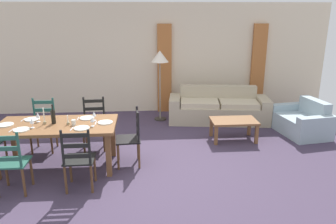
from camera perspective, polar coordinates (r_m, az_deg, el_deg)
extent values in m
cube|color=#41344B|center=(5.53, -5.14, -9.60)|extent=(9.60, 9.60, 0.02)
cube|color=beige|center=(8.32, -5.14, 9.29)|extent=(9.60, 0.16, 2.70)
cube|color=#B36733|center=(8.24, -0.62, 7.52)|extent=(0.35, 0.08, 2.20)
cube|color=#B36733|center=(8.72, 15.45, 7.45)|extent=(0.35, 0.08, 2.20)
cube|color=brown|center=(5.53, -18.97, -2.26)|extent=(1.90, 0.96, 0.05)
cube|color=brown|center=(5.16, -10.35, -7.45)|extent=(0.08, 0.08, 0.70)
cube|color=brown|center=(6.25, -25.37, -4.44)|extent=(0.08, 0.08, 0.70)
cube|color=brown|center=(5.86, -9.63, -4.37)|extent=(0.08, 0.08, 0.70)
cube|color=#245749|center=(5.11, -25.54, -7.98)|extent=(0.42, 0.40, 0.03)
cylinder|color=brown|center=(5.41, -26.42, -9.40)|extent=(0.04, 0.04, 0.43)
cylinder|color=brown|center=(5.29, -22.75, -9.52)|extent=(0.04, 0.04, 0.43)
cylinder|color=brown|center=(5.00, -23.92, -11.23)|extent=(0.04, 0.04, 0.43)
cylinder|color=#245749|center=(4.80, -24.62, -6.02)|extent=(0.04, 0.04, 0.50)
cube|color=#245749|center=(4.92, -26.42, -7.39)|extent=(0.38, 0.03, 0.06)
cube|color=#245749|center=(4.86, -26.65, -5.77)|extent=(0.38, 0.03, 0.06)
cube|color=#245749|center=(4.81, -26.88, -4.12)|extent=(0.38, 0.03, 0.06)
cube|color=black|center=(4.88, -15.22, -7.99)|extent=(0.42, 0.40, 0.03)
cylinder|color=brown|center=(5.17, -16.69, -9.51)|extent=(0.04, 0.04, 0.43)
cylinder|color=brown|center=(5.10, -12.68, -9.53)|extent=(0.04, 0.04, 0.43)
cylinder|color=brown|center=(4.87, -17.48, -11.28)|extent=(0.04, 0.04, 0.43)
cylinder|color=brown|center=(4.80, -13.21, -11.33)|extent=(0.04, 0.04, 0.43)
cylinder|color=black|center=(4.67, -18.01, -5.93)|extent=(0.04, 0.04, 0.50)
cylinder|color=black|center=(4.59, -13.62, -5.91)|extent=(0.04, 0.04, 0.50)
cube|color=black|center=(4.68, -15.71, -7.40)|extent=(0.38, 0.03, 0.06)
cube|color=black|center=(4.62, -15.85, -5.70)|extent=(0.38, 0.03, 0.06)
cube|color=black|center=(4.56, -16.01, -3.96)|extent=(0.38, 0.03, 0.06)
cube|color=#21534A|center=(6.39, -21.06, -2.55)|extent=(0.43, 0.41, 0.03)
cylinder|color=brown|center=(6.26, -19.71, -5.04)|extent=(0.04, 0.04, 0.43)
cylinder|color=brown|center=(6.37, -22.83, -5.01)|extent=(0.04, 0.04, 0.43)
cylinder|color=brown|center=(6.56, -18.93, -3.94)|extent=(0.04, 0.04, 0.43)
cylinder|color=brown|center=(6.67, -21.91, -3.93)|extent=(0.04, 0.04, 0.43)
cylinder|color=#21534A|center=(6.41, -19.34, 0.18)|extent=(0.04, 0.04, 0.50)
cylinder|color=#21534A|center=(6.52, -22.39, 0.12)|extent=(0.04, 0.04, 0.50)
cube|color=#21534A|center=(6.50, -20.76, -0.95)|extent=(0.38, 0.03, 0.06)
cube|color=#21534A|center=(6.46, -20.90, 0.32)|extent=(0.38, 0.03, 0.06)
cube|color=#21534A|center=(6.42, -21.04, 1.60)|extent=(0.38, 0.03, 0.06)
cube|color=black|center=(6.20, -12.81, -2.38)|extent=(0.44, 0.42, 0.03)
cylinder|color=brown|center=(6.10, -11.12, -4.89)|extent=(0.04, 0.04, 0.43)
cylinder|color=brown|center=(6.14, -14.48, -4.99)|extent=(0.04, 0.04, 0.43)
cylinder|color=brown|center=(6.42, -10.94, -3.77)|extent=(0.04, 0.04, 0.43)
cylinder|color=brown|center=(6.45, -14.13, -3.86)|extent=(0.04, 0.04, 0.43)
cylinder|color=black|center=(6.26, -11.19, 0.45)|extent=(0.04, 0.04, 0.50)
cylinder|color=black|center=(6.30, -14.45, 0.33)|extent=(0.04, 0.04, 0.50)
cube|color=black|center=(6.32, -12.75, -0.74)|extent=(0.38, 0.04, 0.06)
cube|color=black|center=(6.27, -12.84, 0.56)|extent=(0.38, 0.04, 0.06)
cube|color=black|center=(6.23, -12.93, 1.89)|extent=(0.38, 0.04, 0.06)
cylinder|color=brown|center=(6.18, -26.46, -6.16)|extent=(0.04, 0.04, 0.43)
cube|color=black|center=(5.46, -7.03, -4.77)|extent=(0.43, 0.45, 0.03)
cylinder|color=brown|center=(5.39, -8.71, -7.82)|extent=(0.04, 0.04, 0.43)
cylinder|color=brown|center=(5.72, -8.70, -6.31)|extent=(0.04, 0.04, 0.43)
cylinder|color=brown|center=(5.39, -5.07, -7.66)|extent=(0.04, 0.04, 0.43)
cylinder|color=brown|center=(5.72, -5.27, -6.17)|extent=(0.04, 0.04, 0.43)
cylinder|color=black|center=(5.20, -5.21, -2.73)|extent=(0.04, 0.04, 0.50)
cylinder|color=black|center=(5.54, -5.41, -1.48)|extent=(0.04, 0.04, 0.50)
cube|color=black|center=(5.42, -5.28, -3.39)|extent=(0.05, 0.38, 0.06)
cube|color=black|center=(5.37, -5.32, -1.89)|extent=(0.05, 0.38, 0.06)
cube|color=black|center=(5.32, -5.36, -0.36)|extent=(0.05, 0.38, 0.06)
cylinder|color=white|center=(5.43, -24.24, -2.84)|extent=(0.24, 0.24, 0.02)
cube|color=silver|center=(5.48, -25.71, -2.90)|extent=(0.03, 0.17, 0.01)
cylinder|color=white|center=(5.19, -14.85, -2.75)|extent=(0.24, 0.24, 0.02)
cube|color=silver|center=(5.22, -16.47, -2.83)|extent=(0.03, 0.17, 0.01)
cylinder|color=white|center=(5.87, -22.67, -1.19)|extent=(0.24, 0.24, 0.02)
cube|color=silver|center=(5.92, -24.03, -1.27)|extent=(0.03, 0.17, 0.01)
cylinder|color=white|center=(5.65, -13.98, -1.04)|extent=(0.24, 0.24, 0.02)
cube|color=silver|center=(5.68, -15.47, -1.12)|extent=(0.02, 0.17, 0.01)
cylinder|color=white|center=(5.77, -26.52, -2.01)|extent=(0.24, 0.24, 0.02)
cylinder|color=white|center=(5.37, -10.93, -1.80)|extent=(0.24, 0.24, 0.02)
cube|color=silver|center=(5.39, -12.51, -1.89)|extent=(0.02, 0.17, 0.01)
cylinder|color=black|center=(5.53, -19.44, -0.81)|extent=(0.07, 0.07, 0.22)
cylinder|color=black|center=(5.49, -19.59, 0.68)|extent=(0.02, 0.02, 0.08)
cylinder|color=black|center=(5.48, -19.64, 1.16)|extent=(0.03, 0.03, 0.02)
cylinder|color=white|center=(5.47, -22.61, -2.56)|extent=(0.06, 0.06, 0.01)
cylinder|color=white|center=(5.46, -22.65, -2.18)|extent=(0.01, 0.01, 0.07)
cone|color=white|center=(5.43, -22.75, -1.41)|extent=(0.06, 0.06, 0.08)
cylinder|color=white|center=(5.26, -13.04, -2.41)|extent=(0.06, 0.06, 0.01)
cylinder|color=white|center=(5.24, -13.07, -2.02)|extent=(0.01, 0.01, 0.07)
cone|color=white|center=(5.22, -13.13, -1.22)|extent=(0.06, 0.06, 0.08)
cylinder|color=white|center=(5.73, -21.71, -1.59)|extent=(0.06, 0.06, 0.01)
cylinder|color=white|center=(5.72, -21.75, -1.23)|extent=(0.01, 0.01, 0.07)
cone|color=white|center=(5.69, -21.83, -0.49)|extent=(0.06, 0.06, 0.08)
cylinder|color=white|center=(5.52, -12.74, -1.43)|extent=(0.06, 0.06, 0.01)
cylinder|color=white|center=(5.51, -12.76, -1.06)|extent=(0.01, 0.01, 0.07)
cone|color=white|center=(5.49, -12.82, -0.29)|extent=(0.06, 0.06, 0.08)
cylinder|color=silver|center=(5.36, -16.18, -1.78)|extent=(0.07, 0.07, 0.09)
cylinder|color=#998C66|center=(5.58, -20.75, -1.78)|extent=(0.05, 0.05, 0.04)
cylinder|color=white|center=(5.54, -20.90, -0.44)|extent=(0.02, 0.02, 0.23)
cylinder|color=#998C66|center=(5.43, -17.08, -1.92)|extent=(0.05, 0.05, 0.04)
cylinder|color=white|center=(5.40, -17.15, -1.13)|extent=(0.02, 0.02, 0.12)
cube|color=tan|center=(7.71, 8.79, -0.23)|extent=(1.89, 1.02, 0.40)
cube|color=tan|center=(7.94, 8.65, 1.79)|extent=(1.81, 0.43, 0.80)
cube|color=tan|center=(7.86, 16.24, 0.29)|extent=(0.34, 0.82, 0.58)
cube|color=tan|center=(7.65, 1.20, 0.53)|extent=(0.34, 0.82, 0.58)
cube|color=beige|center=(7.65, 12.27, 1.47)|extent=(0.93, 0.74, 0.12)
cube|color=beige|center=(7.56, 5.52, 1.59)|extent=(0.93, 0.74, 0.12)
cube|color=brown|center=(6.60, 11.45, -1.52)|extent=(0.90, 0.56, 0.04)
cube|color=brown|center=(6.37, 8.41, -4.07)|extent=(0.06, 0.06, 0.38)
cube|color=brown|center=(6.58, 15.24, -3.79)|extent=(0.06, 0.06, 0.38)
cube|color=brown|center=(6.79, 7.58, -2.68)|extent=(0.06, 0.06, 0.38)
cube|color=brown|center=(6.99, 14.02, -2.46)|extent=(0.06, 0.06, 0.38)
cube|color=#9BB1BB|center=(7.43, 22.10, -2.08)|extent=(0.92, 0.92, 0.38)
cube|color=#9BB1BB|center=(7.55, 24.10, -0.66)|extent=(0.32, 0.82, 0.72)
cube|color=#9BB1BB|center=(7.04, 24.41, -2.79)|extent=(0.82, 0.30, 0.52)
cube|color=#9BB1BB|center=(7.79, 20.12, -0.46)|extent=(0.82, 0.30, 0.52)
cylinder|color=#332D28|center=(7.82, -1.37, -1.21)|extent=(0.28, 0.28, 0.03)
cylinder|color=gray|center=(7.63, -1.40, 3.72)|extent=(0.03, 0.03, 1.35)
cone|color=beige|center=(7.49, -1.45, 9.72)|extent=(0.40, 0.40, 0.26)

